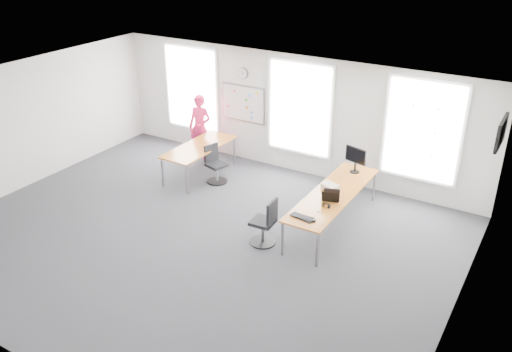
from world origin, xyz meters
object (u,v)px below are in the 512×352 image
Objects in this scene: chair_left at (215,166)px; keyboard at (302,217)px; desk_right at (333,195)px; desk_left at (199,148)px; person at (200,127)px; chair_right at (265,224)px; monitor at (356,158)px; headphones at (326,206)px.

chair_left is 3.71m from keyboard.
desk_left reaches higher than desk_right.
chair_right is at bearing -45.11° from person.
chair_left is (-2.48, 1.83, -0.02)m from chair_right.
monitor is (4.51, -0.34, 0.25)m from person.
chair_left reaches higher than desk_left.
monitor is (3.33, 0.68, 0.71)m from chair_left.
desk_right is at bearing -74.23° from monitor.
person is (-3.67, 2.85, 0.44)m from chair_right.
desk_left is 4.19m from headphones.
desk_left is 1.13m from person.
keyboard is at bearing -76.53° from monitor.
person is 10.94× the size of headphones.
desk_right is 5.35× the size of monitor.
headphones is (4.64, -2.17, -0.06)m from person.
chair_right is 6.18× the size of headphones.
chair_right is at bearing -122.71° from desk_right.
chair_left is at bearing -153.12° from monitor.
chair_left is 3.47m from monitor.
chair_left is 0.54× the size of person.
chair_right reaches higher than headphones.
desk_left is at bearing -61.98° from person.
chair_right is (3.02, -1.94, -0.29)m from desk_left.
keyboard reaches higher than desk_left.
chair_left is 1.96× the size of keyboard.
chair_right is 0.57× the size of person.
chair_left is at bearing 162.60° from keyboard.
headphones is (0.21, 0.61, 0.03)m from keyboard.
chair_left reaches higher than keyboard.
monitor is (0.84, 2.50, 0.69)m from chair_right.
person is at bearing -168.97° from monitor.
desk_left is 2.28× the size of chair_left.
person is (-1.19, 1.02, 0.46)m from chair_left.
desk_left is 13.46× the size of headphones.
person reaches higher than desk_right.
keyboard reaches higher than desk_right.
desk_left is 3.63× the size of monitor.
desk_left is 3.93m from monitor.
chair_right is at bearing -152.45° from headphones.
person reaches higher than headphones.
chair_left is at bearing -11.56° from desk_left.
person reaches higher than desk_left.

